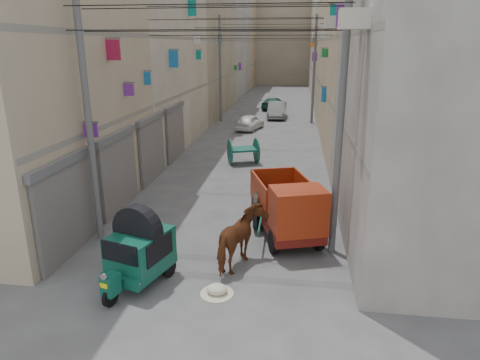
% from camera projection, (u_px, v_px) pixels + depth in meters
% --- Properties ---
extents(building_row_left, '(8.00, 62.00, 14.00)m').
position_uv_depth(building_row_left, '(184.00, 38.00, 38.78)').
color(building_row_left, tan).
rests_on(building_row_left, ground).
extents(building_row_right, '(8.00, 62.00, 14.00)m').
position_uv_depth(building_row_right, '(365.00, 38.00, 36.78)').
color(building_row_right, '#A7A19C').
rests_on(building_row_right, ground).
extents(end_cap_building, '(22.00, 10.00, 13.00)m').
position_uv_depth(end_cap_building, '(284.00, 41.00, 67.90)').
color(end_cap_building, '#A0937E').
rests_on(end_cap_building, ground).
extents(shutters_left, '(0.18, 14.40, 2.88)m').
position_uv_depth(shutters_left, '(137.00, 157.00, 17.31)').
color(shutters_left, '#46464B').
rests_on(shutters_left, ground).
extents(signboards, '(8.22, 40.52, 5.67)m').
position_uv_depth(signboards, '(259.00, 85.00, 26.91)').
color(signboards, orange).
rests_on(signboards, ground).
extents(utility_poles, '(7.40, 22.20, 8.00)m').
position_uv_depth(utility_poles, '(251.00, 82.00, 22.33)').
color(utility_poles, '#5A5A5C').
rests_on(utility_poles, ground).
extents(overhead_cables, '(7.40, 22.52, 1.12)m').
position_uv_depth(overhead_cables, '(246.00, 23.00, 19.04)').
color(overhead_cables, black).
rests_on(overhead_cables, ground).
extents(auto_rickshaw, '(1.71, 2.35, 1.59)m').
position_uv_depth(auto_rickshaw, '(139.00, 249.00, 10.73)').
color(auto_rickshaw, black).
rests_on(auto_rickshaw, ground).
extents(tonga_cart, '(1.35, 2.76, 1.24)m').
position_uv_depth(tonga_cart, '(274.00, 210.00, 14.03)').
color(tonga_cart, black).
rests_on(tonga_cart, ground).
extents(mini_truck, '(2.53, 3.79, 1.96)m').
position_uv_depth(mini_truck, '(290.00, 212.00, 13.08)').
color(mini_truck, black).
rests_on(mini_truck, ground).
extents(second_cart, '(1.82, 1.71, 1.29)m').
position_uv_depth(second_cart, '(243.00, 150.00, 21.82)').
color(second_cart, '#125042').
rests_on(second_cart, ground).
extents(feed_sack, '(0.51, 0.41, 0.26)m').
position_uv_depth(feed_sack, '(217.00, 289.00, 10.44)').
color(feed_sack, beige).
rests_on(feed_sack, ground).
extents(horse, '(1.40, 2.11, 1.63)m').
position_uv_depth(horse, '(241.00, 239.00, 11.55)').
color(horse, '#622F17').
rests_on(horse, ground).
extents(distant_car_white, '(2.10, 3.47, 1.11)m').
position_uv_depth(distant_car_white, '(250.00, 122.00, 30.71)').
color(distant_car_white, white).
rests_on(distant_car_white, ground).
extents(distant_car_grey, '(1.44, 4.03, 1.33)m').
position_uv_depth(distant_car_grey, '(277.00, 110.00, 35.73)').
color(distant_car_grey, slate).
rests_on(distant_car_grey, ground).
extents(distant_car_green, '(2.57, 4.06, 1.10)m').
position_uv_depth(distant_car_green, '(274.00, 103.00, 40.53)').
color(distant_car_green, '#1D5648').
rests_on(distant_car_green, ground).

